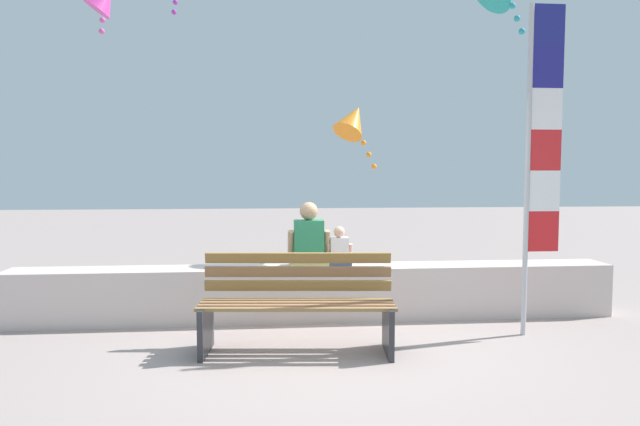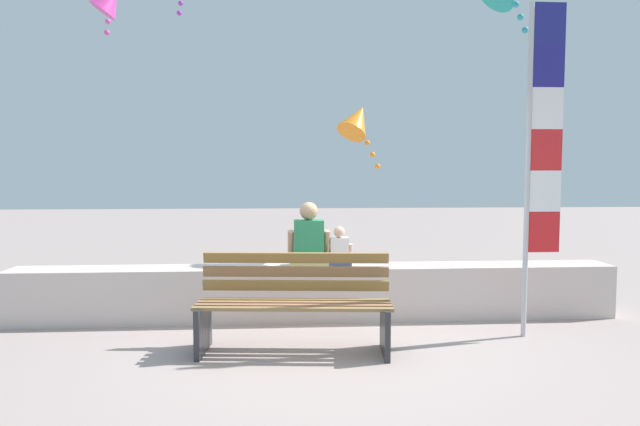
% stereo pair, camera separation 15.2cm
% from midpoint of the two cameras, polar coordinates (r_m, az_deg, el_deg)
% --- Properties ---
extents(ground_plane, '(40.00, 40.00, 0.00)m').
position_cam_midpoint_polar(ground_plane, '(5.55, -0.37, -13.16)').
color(ground_plane, gray).
extents(seawall_ledge, '(6.74, 0.49, 0.59)m').
position_cam_midpoint_polar(seawall_ledge, '(6.39, -1.10, -8.05)').
color(seawall_ledge, beige).
rests_on(seawall_ledge, ground).
extents(park_bench, '(1.82, 0.76, 0.88)m').
position_cam_midpoint_polar(park_bench, '(5.26, -3.16, -9.32)').
color(park_bench, olive).
rests_on(park_bench, ground).
extents(person_adult, '(0.47, 0.35, 0.72)m').
position_cam_midpoint_polar(person_adult, '(6.29, -1.83, -2.89)').
color(person_adult, tan).
rests_on(person_adult, seawall_ledge).
extents(person_child, '(0.29, 0.22, 0.45)m').
position_cam_midpoint_polar(person_child, '(6.34, 1.26, -3.82)').
color(person_child, '#303B55').
rests_on(person_child, seawall_ledge).
extents(flag_banner, '(0.37, 0.05, 3.29)m').
position_cam_midpoint_polar(flag_banner, '(6.00, 20.63, 6.30)').
color(flag_banner, '#B7B7BC').
rests_on(flag_banner, ground).
extents(kite_orange, '(0.82, 0.81, 1.10)m').
position_cam_midpoint_polar(kite_orange, '(8.76, 2.91, 9.38)').
color(kite_orange, orange).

